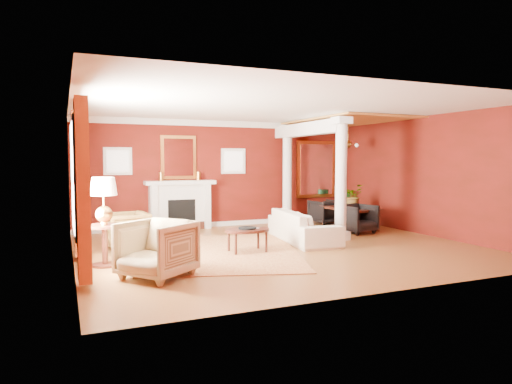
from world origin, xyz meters
name	(u,v)px	position (x,y,z in m)	size (l,w,h in m)	color
ground	(279,248)	(0.00, 0.00, 0.00)	(8.00, 8.00, 0.00)	brown
room_shell	(280,151)	(0.00, 0.00, 2.02)	(8.04, 7.04, 2.92)	#64120D
fireplace	(180,205)	(-1.30, 3.32, 0.65)	(1.85, 0.42, 1.29)	silver
overmantel_mirror	(178,157)	(-1.30, 3.45, 1.90)	(0.95, 0.07, 1.15)	gold
flank_window_left	(118,161)	(-2.85, 3.46, 1.80)	(0.70, 0.07, 0.70)	silver
flank_window_right	(233,161)	(0.25, 3.46, 1.80)	(0.70, 0.07, 0.70)	silver
left_window	(79,185)	(-3.89, -0.60, 1.42)	(0.21, 2.55, 2.60)	white
column_front	(341,178)	(1.70, 0.30, 1.43)	(0.36, 0.36, 2.80)	silver
column_back	(287,174)	(1.70, 3.00, 1.43)	(0.36, 0.36, 2.80)	silver
header_beam	(307,129)	(1.70, 1.90, 2.62)	(0.30, 3.20, 0.32)	silver
amber_ceiling	(348,121)	(2.85, 1.75, 2.87)	(2.30, 3.40, 0.04)	#C6853A
dining_mirror	(316,169)	(2.90, 3.45, 1.55)	(1.30, 0.07, 1.70)	gold
chandelier	(348,144)	(2.90, 1.80, 2.25)	(0.60, 0.62, 0.75)	#BD873B
crown_trim	(225,124)	(0.00, 3.46, 2.82)	(8.00, 0.08, 0.16)	silver
base_trim	(225,224)	(0.00, 3.46, 0.06)	(8.00, 0.08, 0.12)	silver
rug	(223,251)	(-1.23, 0.03, 0.01)	(2.90, 3.86, 0.02)	maroon
sofa	(303,221)	(0.83, 0.48, 0.46)	(2.34, 0.68, 0.91)	beige
armchair_leopard	(127,229)	(-2.95, 1.13, 0.42)	(0.81, 0.76, 0.83)	black
armchair_stripe	(157,246)	(-2.83, -1.47, 0.49)	(0.96, 0.90, 0.99)	tan
coffee_table	(247,231)	(-0.80, -0.19, 0.42)	(0.92, 0.92, 0.47)	black
coffee_book	(251,224)	(-0.74, -0.22, 0.57)	(0.16, 0.02, 0.22)	black
side_table	(104,206)	(-3.50, -0.32, 1.04)	(0.61, 0.61, 1.53)	black
dining_table	(351,212)	(2.95, 1.70, 0.45)	(1.61, 0.57, 0.90)	black
dining_chair_near	(357,217)	(2.63, 0.95, 0.40)	(0.78, 0.73, 0.80)	black
dining_chair_far	(325,211)	(2.78, 2.73, 0.38)	(0.74, 0.69, 0.76)	black
green_urn	(344,210)	(3.50, 2.81, 0.36)	(0.38, 0.38, 0.91)	#154423
potted_plant	(353,186)	(3.01, 1.71, 1.14)	(0.55, 0.61, 0.48)	#26591E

